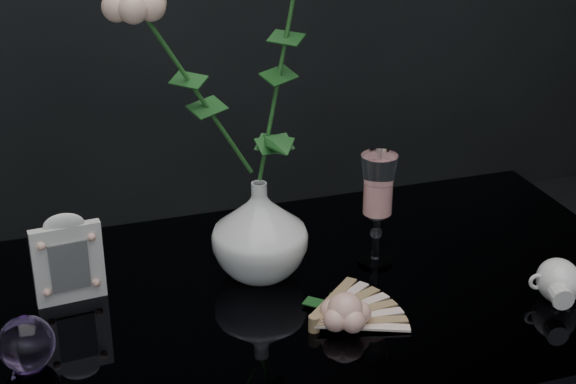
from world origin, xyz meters
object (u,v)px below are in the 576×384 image
object	(u,v)px
paperweight	(27,344)
loose_rose	(345,311)
vase	(260,230)
picture_frame	(68,258)
wine_glass	(377,210)
pearl_jar	(559,279)

from	to	relation	value
paperweight	loose_rose	distance (m)	0.40
vase	loose_rose	bearing A→B (deg)	-68.93
picture_frame	loose_rose	xyz separation A→B (m)	(0.34, -0.18, -0.04)
wine_glass	loose_rose	distance (m)	0.20
wine_glass	picture_frame	distance (m)	0.45
vase	paperweight	world-z (taller)	vase
wine_glass	pearl_jar	size ratio (longest dim) A/B	0.79
vase	pearl_jar	distance (m)	0.42
picture_frame	vase	bearing A→B (deg)	-7.77
vase	loose_rose	distance (m)	0.19
picture_frame	loose_rose	distance (m)	0.38
picture_frame	paperweight	size ratio (longest dim) A/B	1.93
picture_frame	wine_glass	bearing A→B (deg)	-9.16
paperweight	pearl_jar	bearing A→B (deg)	-4.95
loose_rose	pearl_jar	bearing A→B (deg)	3.94
paperweight	vase	bearing A→B (deg)	21.63
vase	pearl_jar	world-z (taller)	vase
wine_glass	pearl_jar	bearing A→B (deg)	-41.38
wine_glass	loose_rose	bearing A→B (deg)	-125.30
picture_frame	pearl_jar	xyz separation A→B (m)	(0.64, -0.21, -0.04)
loose_rose	pearl_jar	xyz separation A→B (m)	(0.31, -0.02, 0.01)
loose_rose	vase	bearing A→B (deg)	119.27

